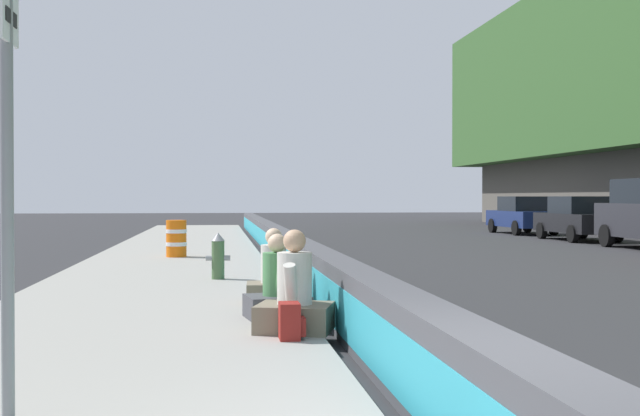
% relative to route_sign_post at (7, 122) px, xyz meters
% --- Properties ---
extents(route_sign_post, '(0.44, 0.09, 3.60)m').
position_rel_route_sign_post_xyz_m(route_sign_post, '(0.00, 0.00, 0.00)').
color(route_sign_post, gray).
rests_on(route_sign_post, sidewalk_strip).
extents(fire_hydrant, '(0.26, 0.46, 0.88)m').
position_rel_route_sign_post_xyz_m(fire_hydrant, '(9.41, -1.46, -1.62)').
color(fire_hydrant, '#47663D').
rests_on(fire_hydrant, sidewalk_strip).
extents(seated_person_foreground, '(0.93, 1.01, 1.18)m').
position_rel_route_sign_post_xyz_m(seated_person_foreground, '(3.37, -2.33, -1.70)').
color(seated_person_foreground, '#706651').
rests_on(seated_person_foreground, sidewalk_strip).
extents(seated_person_middle, '(0.78, 0.87, 1.08)m').
position_rel_route_sign_post_xyz_m(seated_person_middle, '(4.41, -2.21, -1.73)').
color(seated_person_middle, '#424247').
rests_on(seated_person_middle, sidewalk_strip).
extents(seated_person_rear, '(0.71, 0.82, 1.09)m').
position_rel_route_sign_post_xyz_m(seated_person_rear, '(5.89, -2.27, -1.73)').
color(seated_person_rear, '#706651').
rests_on(seated_person_rear, sidewalk_strip).
extents(backpack, '(0.32, 0.28, 0.40)m').
position_rel_route_sign_post_xyz_m(backpack, '(2.86, -2.24, -1.88)').
color(backpack, maroon).
rests_on(backpack, sidewalk_strip).
extents(construction_barrel, '(0.54, 0.54, 0.95)m').
position_rel_route_sign_post_xyz_m(construction_barrel, '(15.17, -0.40, -1.59)').
color(construction_barrel, orange).
rests_on(construction_barrel, sidewalk_strip).
extents(parked_car_midline, '(4.51, 1.97, 1.71)m').
position_rel_route_sign_post_xyz_m(parked_car_midline, '(23.56, -15.30, -1.35)').
color(parked_car_midline, black).
rests_on(parked_car_midline, ground_plane).
extents(parked_car_far, '(4.54, 2.02, 1.71)m').
position_rel_route_sign_post_xyz_m(parked_car_far, '(29.19, -15.27, -1.35)').
color(parked_car_far, navy).
rests_on(parked_car_far, ground_plane).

